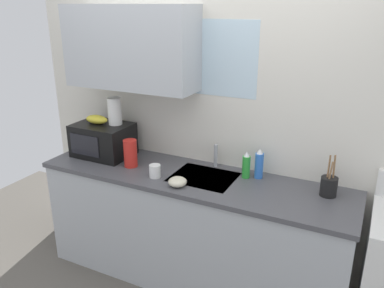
{
  "coord_description": "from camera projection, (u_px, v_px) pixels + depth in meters",
  "views": [
    {
      "loc": [
        1.17,
        -2.37,
        2.11
      ],
      "look_at": [
        0.0,
        0.0,
        1.15
      ],
      "focal_mm": 36.58,
      "sensor_mm": 36.0,
      "label": 1
    }
  ],
  "objects": [
    {
      "name": "sink_faucet",
      "position": [
        216.0,
        156.0,
        3.03
      ],
      "size": [
        0.03,
        0.03,
        0.18
      ],
      "primitive_type": "cylinder",
      "color": "#B2B5BA",
      "rests_on": "counter_unit"
    },
    {
      "name": "utensil_crock",
      "position": [
        329.0,
        186.0,
        2.58
      ],
      "size": [
        0.11,
        0.11,
        0.28
      ],
      "color": "black",
      "rests_on": "counter_unit"
    },
    {
      "name": "small_bowl",
      "position": [
        177.0,
        182.0,
        2.72
      ],
      "size": [
        0.13,
        0.13,
        0.06
      ],
      "primitive_type": "ellipsoid",
      "color": "beige",
      "rests_on": "counter_unit"
    },
    {
      "name": "banana_bunch",
      "position": [
        97.0,
        119.0,
        3.21
      ],
      "size": [
        0.2,
        0.11,
        0.07
      ],
      "primitive_type": "ellipsoid",
      "color": "gold",
      "rests_on": "microwave"
    },
    {
      "name": "paper_towel_roll",
      "position": [
        115.0,
        111.0,
        3.16
      ],
      "size": [
        0.11,
        0.11,
        0.22
      ],
      "primitive_type": "cylinder",
      "color": "white",
      "rests_on": "microwave"
    },
    {
      "name": "cereal_canister",
      "position": [
        130.0,
        153.0,
        3.03
      ],
      "size": [
        0.1,
        0.1,
        0.22
      ],
      "primitive_type": "cylinder",
      "color": "red",
      "rests_on": "counter_unit"
    },
    {
      "name": "dish_soap_bottle_blue",
      "position": [
        259.0,
        164.0,
        2.83
      ],
      "size": [
        0.06,
        0.06,
        0.22
      ],
      "color": "blue",
      "rests_on": "counter_unit"
    },
    {
      "name": "microwave",
      "position": [
        103.0,
        140.0,
        3.24
      ],
      "size": [
        0.46,
        0.35,
        0.27
      ],
      "color": "black",
      "rests_on": "counter_unit"
    },
    {
      "name": "mug_white",
      "position": [
        155.0,
        171.0,
        2.86
      ],
      "size": [
        0.08,
        0.08,
        0.09
      ],
      "primitive_type": "cylinder",
      "color": "white",
      "rests_on": "counter_unit"
    },
    {
      "name": "dish_soap_bottle_green",
      "position": [
        246.0,
        166.0,
        2.84
      ],
      "size": [
        0.06,
        0.06,
        0.2
      ],
      "color": "green",
      "rests_on": "counter_unit"
    },
    {
      "name": "kitchen_wall_assembly",
      "position": [
        195.0,
        104.0,
        3.05
      ],
      "size": [
        3.14,
        0.42,
        2.5
      ],
      "color": "silver",
      "rests_on": "ground"
    },
    {
      "name": "counter_unit",
      "position": [
        192.0,
        227.0,
        3.05
      ],
      "size": [
        2.37,
        0.63,
        0.9
      ],
      "color": "#B2B7BC",
      "rests_on": "ground"
    }
  ]
}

